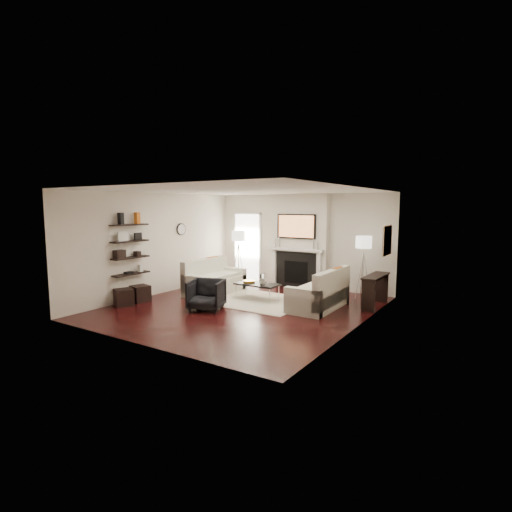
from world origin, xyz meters
The scene contains 71 objects.
room_envelope centered at (0.00, 0.00, 1.35)m, with size 6.00×6.00×6.00m.
chimney_breast centered at (0.00, 2.88, 1.35)m, with size 1.80×0.25×2.70m, color silver.
fireplace_surround centered at (0.00, 2.74, 0.52)m, with size 1.30×0.02×1.04m, color black.
firebox centered at (0.00, 2.73, 0.45)m, with size 0.75×0.02×0.65m, color black.
mantel_pilaster_l centered at (-0.72, 2.71, 0.55)m, with size 0.12×0.08×1.10m, color white.
mantel_pilaster_r centered at (0.72, 2.71, 0.55)m, with size 0.12×0.08×1.10m, color white.
mantel_shelf centered at (0.00, 2.69, 1.12)m, with size 1.70×0.18×0.07m, color white.
tv_body centered at (0.00, 2.71, 1.78)m, with size 1.20×0.06×0.70m, color black.
tv_screen centered at (0.00, 2.68, 1.78)m, with size 1.10×0.01×0.62m, color #BF723F.
candlestick_l_tall centered at (-0.55, 2.70, 1.30)m, with size 0.04×0.04×0.30m, color silver.
candlestick_l_short centered at (-0.68, 2.70, 1.27)m, with size 0.04×0.04×0.24m, color silver.
candlestick_r_tall centered at (0.55, 2.70, 1.30)m, with size 0.04×0.04×0.30m, color silver.
candlestick_r_short centered at (0.68, 2.70, 1.27)m, with size 0.04×0.04×0.24m, color silver.
hallway_panel centered at (-1.85, 2.98, 1.05)m, with size 0.90×0.02×2.10m, color white.
door_trim_l centered at (-2.33, 2.96, 1.05)m, with size 0.06×0.06×2.16m, color white.
door_trim_r centered at (-1.37, 2.96, 1.05)m, with size 0.06×0.06×2.16m, color white.
door_trim_top centered at (-1.85, 2.96, 2.13)m, with size 1.02×0.06×0.06m, color white.
rug centered at (-0.15, 0.76, 0.01)m, with size 2.60×2.00×0.01m, color beige.
loveseat_left_base centered at (-1.52, 0.90, 0.21)m, with size 0.85×1.80×0.42m, color beige.
loveseat_left_back centered at (-1.85, 0.90, 0.53)m, with size 0.18×1.80×0.80m, color beige.
loveseat_left_arm_n centered at (-1.52, 0.09, 0.30)m, with size 0.85×0.18×0.60m, color beige.
loveseat_left_arm_s centered at (-1.52, 1.71, 0.30)m, with size 0.85×0.18×0.60m, color beige.
loveseat_left_cushion centered at (-1.47, 0.90, 0.47)m, with size 0.63×1.44×0.10m, color beige.
pillow_left_orange centered at (-1.85, 1.20, 0.73)m, with size 0.10×0.42×0.42m, color #BC5D17.
pillow_left_charcoal centered at (-1.85, 0.60, 0.72)m, with size 0.10×0.40×0.40m, color black.
loveseat_right_base centered at (1.50, 0.93, 0.21)m, with size 0.85×1.80×0.42m, color beige.
loveseat_right_back centered at (1.84, 0.93, 0.53)m, with size 0.18×1.80×0.80m, color beige.
loveseat_right_arm_n centered at (1.50, 0.12, 0.30)m, with size 0.85×0.18×0.60m, color beige.
loveseat_right_arm_s centered at (1.50, 1.74, 0.30)m, with size 0.85×0.18×0.60m, color beige.
loveseat_right_cushion centered at (1.45, 0.93, 0.47)m, with size 0.63×1.44×0.10m, color beige.
pillow_right_orange centered at (1.84, 1.23, 0.73)m, with size 0.10×0.42×0.42m, color #BC5D17.
pillow_right_charcoal centered at (1.84, 0.63, 0.72)m, with size 0.10×0.40×0.40m, color black.
coffee_table centered at (-0.12, 0.85, 0.40)m, with size 1.10×0.55×0.04m, color black.
coffee_leg_nw centered at (-0.62, 0.63, 0.19)m, with size 0.02×0.02×0.38m, color silver.
coffee_leg_ne centered at (0.38, 0.63, 0.19)m, with size 0.02×0.02×0.38m, color silver.
coffee_leg_sw centered at (-0.62, 1.07, 0.19)m, with size 0.02×0.02×0.38m, color silver.
coffee_leg_se centered at (0.38, 1.07, 0.19)m, with size 0.02×0.02×0.38m, color silver.
hurricane_glass centered at (0.03, 0.85, 0.56)m, with size 0.14×0.14×0.25m, color white.
hurricane_candle centered at (0.03, 0.85, 0.49)m, with size 0.10×0.10×0.14m, color white.
copper_bowl centered at (-0.37, 0.85, 0.45)m, with size 0.31×0.31×0.05m, color #A66F1B.
armchair centered at (-0.58, -0.59, 0.38)m, with size 0.74×0.69×0.76m, color black.
lamp_left_post centered at (-1.85, 2.47, 0.60)m, with size 0.02×0.02×1.20m, color silver.
lamp_left_shade centered at (-1.85, 2.47, 1.45)m, with size 0.40×0.40×0.30m, color white.
lamp_left_leg_a centered at (-1.74, 2.47, 0.60)m, with size 0.02×0.02×1.25m, color silver.
lamp_left_leg_b centered at (-1.91, 2.57, 0.60)m, with size 0.02×0.02×1.25m, color silver.
lamp_left_leg_c centered at (-1.91, 2.38, 0.60)m, with size 0.02×0.02×1.25m, color silver.
lamp_right_post centered at (2.05, 2.44, 0.60)m, with size 0.02×0.02×1.20m, color silver.
lamp_right_shade centered at (2.05, 2.44, 1.45)m, with size 0.40×0.40×0.30m, color white.
lamp_right_leg_a centered at (2.16, 2.44, 0.60)m, with size 0.02×0.02×1.25m, color silver.
lamp_right_leg_b centered at (2.00, 2.53, 0.60)m, with size 0.02×0.02×1.25m, color silver.
lamp_right_leg_c centered at (1.99, 2.34, 0.60)m, with size 0.02×0.02×1.25m, color silver.
console_top centered at (2.57, 1.79, 0.73)m, with size 0.35×1.20×0.04m, color black.
console_leg_n centered at (2.57, 1.24, 0.35)m, with size 0.30×0.04×0.71m, color black.
console_leg_s centered at (2.57, 2.34, 0.35)m, with size 0.30×0.04×0.71m, color black.
wall_art centered at (2.73, 2.05, 1.55)m, with size 0.03×0.70×0.70m, color tan.
shelf_bottom centered at (-2.62, -1.00, 0.70)m, with size 0.25×1.00×0.04m, color black.
shelf_lower centered at (-2.62, -1.00, 1.10)m, with size 0.25×1.00×0.04m, color black.
shelf_upper centered at (-2.62, -1.00, 1.50)m, with size 0.25×1.00×0.04m, color black.
shelf_top centered at (-2.62, -1.00, 1.90)m, with size 0.25×1.00×0.04m, color black.
decor_magfile_a centered at (-2.62, -1.24, 2.06)m, with size 0.12×0.10×0.28m, color black.
decor_magfile_b centered at (-2.62, -0.75, 2.06)m, with size 0.12×0.10×0.28m, color #BC5D17.
decor_frame_a centered at (-2.62, -1.19, 1.63)m, with size 0.04×0.30×0.22m, color white.
decor_frame_b centered at (-2.62, -0.75, 1.61)m, with size 0.04×0.22×0.18m, color black.
decor_wine_rack centered at (-2.62, -1.32, 1.22)m, with size 0.18×0.25×0.20m, color black.
decor_box_small centered at (-2.62, -0.79, 1.18)m, with size 0.15×0.12×0.12m, color black.
decor_books centered at (-2.62, -1.07, 0.74)m, with size 0.14×0.20×0.05m, color black.
decor_box_tall centered at (-2.62, -0.71, 0.81)m, with size 0.10×0.10×0.18m, color white.
clock_rim centered at (-2.73, 0.90, 1.70)m, with size 0.34×0.34×0.04m, color black.
clock_face centered at (-2.71, 0.90, 1.70)m, with size 0.29×0.29×0.01m, color white.
ottoman_near centered at (-2.47, -0.87, 0.20)m, with size 0.40×0.40×0.40m, color black.
ottoman_far centered at (-2.47, -1.37, 0.20)m, with size 0.40×0.40×0.40m, color black.
Camera 1 is at (5.20, -7.45, 2.34)m, focal length 28.00 mm.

